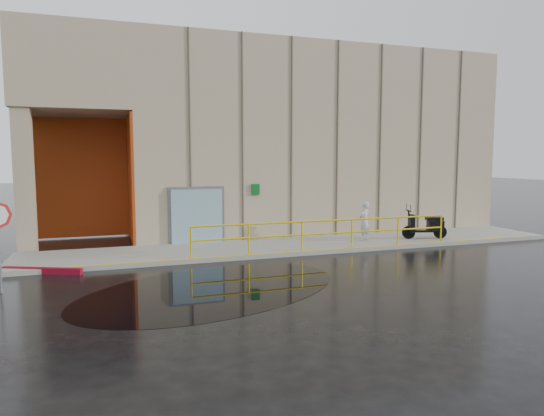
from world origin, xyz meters
The scene contains 8 objects.
ground centered at (0.00, 0.00, 0.00)m, with size 120.00×120.00×0.00m, color black.
sidewalk centered at (4.00, 4.50, 0.07)m, with size 20.00×3.00×0.15m, color gray.
building centered at (5.10, 10.98, 4.21)m, with size 20.00×10.17×8.00m.
guardrail centered at (4.25, 3.15, 0.68)m, with size 9.56×0.06×1.03m.
person centered at (6.39, 4.36, 0.90)m, with size 0.55×0.36×1.50m, color silver.
scooter centered at (8.85, 3.91, 0.94)m, with size 1.82×1.01×1.37m.
red_curb centered at (-4.80, 3.10, 0.09)m, with size 2.40×0.18×0.18m, color maroon.
puddle centered at (-0.49, -0.11, 0.00)m, with size 7.32×4.50×0.01m, color black.
Camera 1 is at (-2.97, -11.95, 3.31)m, focal length 32.00 mm.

